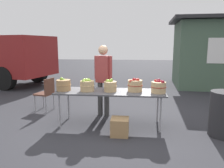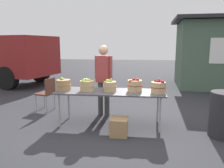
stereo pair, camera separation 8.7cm
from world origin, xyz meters
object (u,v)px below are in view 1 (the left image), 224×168
at_px(apple_basket_red_1, 159,87).
at_px(produce_crate, 120,127).
at_px(apple_basket_red_0, 135,85).
at_px(folding_chair, 46,91).
at_px(vendor_adult, 103,75).
at_px(market_table, 110,93).
at_px(apple_basket_green_1, 87,85).
at_px(apple_basket_green_0, 63,85).
at_px(apple_basket_green_2, 110,86).

xyz_separation_m(apple_basket_red_1, produce_crate, (-0.76, -0.48, -0.71)).
distance_m(apple_basket_red_0, apple_basket_red_1, 0.49).
relative_size(apple_basket_red_0, apple_basket_red_1, 1.02).
xyz_separation_m(apple_basket_red_1, folding_chair, (-2.80, 0.94, -0.37)).
bearing_deg(vendor_adult, apple_basket_red_0, 158.73).
height_order(apple_basket_red_0, produce_crate, apple_basket_red_0).
bearing_deg(apple_basket_red_0, market_table, -175.10).
relative_size(apple_basket_green_1, produce_crate, 0.93).
bearing_deg(market_table, vendor_adult, 111.70).
bearing_deg(apple_basket_green_0, vendor_adult, 40.60).
bearing_deg(produce_crate, folding_chair, 145.32).
bearing_deg(apple_basket_green_1, apple_basket_green_2, 1.65).
bearing_deg(apple_basket_green_2, folding_chair, 153.24).
xyz_separation_m(apple_basket_green_0, apple_basket_green_1, (0.52, 0.00, 0.00)).
bearing_deg(apple_basket_green_1, apple_basket_green_0, -179.90).
xyz_separation_m(vendor_adult, folding_chair, (-1.56, 0.27, -0.50)).
bearing_deg(vendor_adult, produce_crate, 128.55).
xyz_separation_m(market_table, apple_basket_green_0, (-1.01, -0.04, 0.16)).
distance_m(market_table, vendor_adult, 0.73).
distance_m(apple_basket_green_1, folding_chair, 1.64).
relative_size(apple_basket_green_2, apple_basket_red_0, 0.88).
bearing_deg(apple_basket_red_1, folding_chair, 161.51).
height_order(folding_chair, produce_crate, folding_chair).
bearing_deg(apple_basket_red_0, produce_crate, -115.30).
bearing_deg(vendor_adult, market_table, 127.28).
xyz_separation_m(apple_basket_red_1, vendor_adult, (-1.24, 0.67, 0.13)).
height_order(vendor_adult, produce_crate, vendor_adult).
distance_m(apple_basket_red_1, vendor_adult, 1.42).
distance_m(apple_basket_green_0, apple_basket_green_2, 1.01).
relative_size(apple_basket_green_1, folding_chair, 0.36).
height_order(apple_basket_green_2, vendor_adult, vendor_adult).
xyz_separation_m(apple_basket_green_0, vendor_adult, (0.77, 0.66, 0.13)).
distance_m(apple_basket_red_0, produce_crate, 0.96).
xyz_separation_m(apple_basket_green_1, apple_basket_red_1, (1.49, -0.02, 0.00)).
bearing_deg(market_table, apple_basket_red_1, -3.22).
relative_size(market_table, apple_basket_red_0, 7.12).
height_order(apple_basket_green_1, vendor_adult, vendor_adult).
xyz_separation_m(apple_basket_red_0, folding_chair, (-2.32, 0.84, -0.37)).
relative_size(apple_basket_red_1, vendor_adult, 0.19).
bearing_deg(produce_crate, apple_basket_green_2, 115.96).
xyz_separation_m(apple_basket_green_0, produce_crate, (1.25, -0.49, -0.71)).
bearing_deg(folding_chair, apple_basket_green_0, 54.99).
height_order(market_table, produce_crate, market_table).
bearing_deg(produce_crate, apple_basket_green_1, 146.05).
bearing_deg(produce_crate, vendor_adult, 112.96).
distance_m(market_table, folding_chair, 2.02).
bearing_deg(produce_crate, apple_basket_red_0, 64.70).
height_order(apple_basket_green_0, apple_basket_green_2, apple_basket_green_0).
bearing_deg(produce_crate, apple_basket_red_1, 32.41).
height_order(vendor_adult, folding_chair, vendor_adult).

